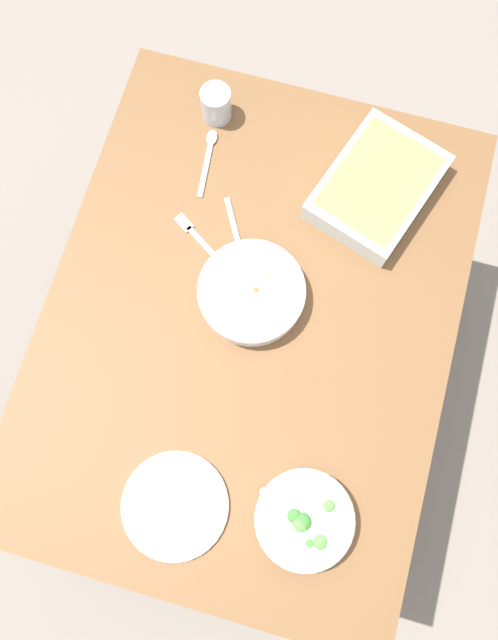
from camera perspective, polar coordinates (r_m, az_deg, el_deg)
ground_plane at (r=2.12m, az=0.00°, el=-4.97°), size 6.00×6.00×0.00m
dining_table at (r=1.48m, az=0.00°, el=-0.86°), size 1.20×0.90×0.74m
stew_bowl at (r=1.38m, az=0.23°, el=2.48°), size 0.24×0.24×0.06m
broccoli_bowl at (r=1.32m, az=5.04°, el=-17.56°), size 0.20×0.20×0.07m
baking_dish at (r=1.50m, az=11.55°, el=11.78°), size 0.35×0.31×0.06m
drink_cup at (r=1.57m, az=-2.99°, el=18.85°), size 0.07×0.07×0.08m
side_plate at (r=1.35m, az=-6.72°, el=-16.35°), size 0.22×0.22×0.01m
spoon_by_stew at (r=1.44m, az=-1.01°, el=7.03°), size 0.16×0.10×0.01m
spoon_by_broccoli at (r=1.35m, az=3.31°, el=-16.51°), size 0.07×0.17×0.01m
spoon_spare at (r=1.54m, az=-3.68°, el=14.82°), size 0.18×0.04×0.01m
fork_on_table at (r=1.45m, az=-4.58°, el=7.34°), size 0.11×0.16×0.01m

